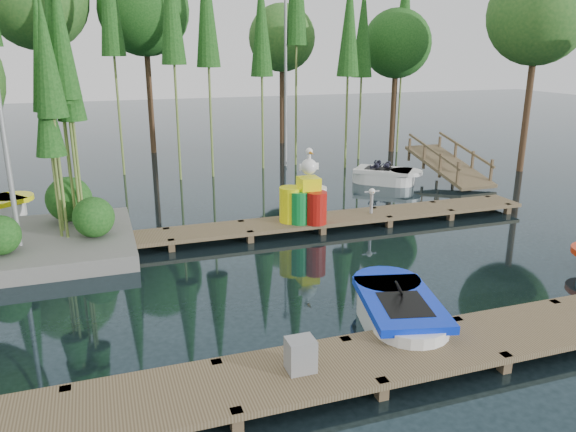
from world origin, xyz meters
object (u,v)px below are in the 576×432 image
object	(u,v)px
utility_cabinet	(301,355)
drum_cluster	(310,200)
boat_blue	(399,314)
yellow_barrel	(291,204)

from	to	relation	value
utility_cabinet	drum_cluster	bearing A→B (deg)	67.81
boat_blue	utility_cabinet	xyz separation A→B (m)	(-2.32, -1.17, 0.28)
yellow_barrel	drum_cluster	distance (m)	0.53
utility_cabinet	yellow_barrel	bearing A→B (deg)	71.86
drum_cluster	yellow_barrel	bearing A→B (deg)	162.84
boat_blue	drum_cluster	bearing A→B (deg)	98.61
yellow_barrel	drum_cluster	world-z (taller)	drum_cluster
boat_blue	drum_cluster	xyz separation A→B (m)	(0.48, 5.67, 0.62)
boat_blue	utility_cabinet	size ratio (longest dim) A/B	6.05
utility_cabinet	yellow_barrel	xyz separation A→B (m)	(2.29, 7.00, 0.23)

